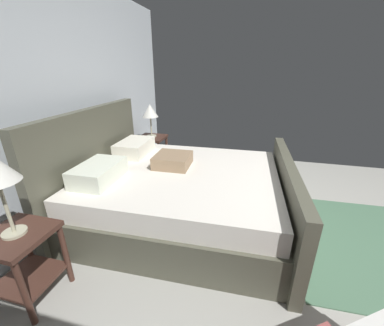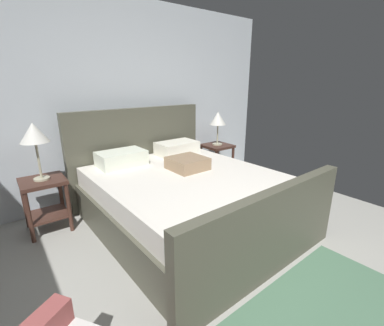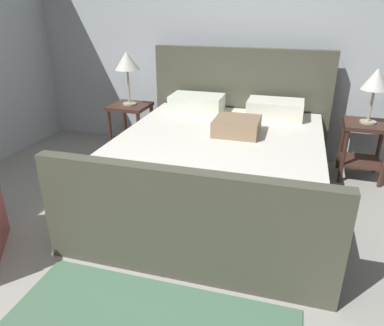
# 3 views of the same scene
# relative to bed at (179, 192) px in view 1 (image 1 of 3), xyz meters

# --- Properties ---
(ground_plane) EXTENTS (5.04, 6.17, 0.02)m
(ground_plane) POSITION_rel_bed_xyz_m (-0.17, -1.83, -0.36)
(ground_plane) COLOR #A7A69D
(wall_back) EXTENTS (5.16, 0.12, 2.67)m
(wall_back) POSITION_rel_bed_xyz_m (-0.17, 1.31, 0.98)
(wall_back) COLOR silver
(wall_back) RESTS_ON ground
(bed) EXTENTS (2.05, 2.37, 1.27)m
(bed) POSITION_rel_bed_xyz_m (0.00, 0.00, 0.00)
(bed) COLOR #515142
(bed) RESTS_ON ground
(nightstand_right) EXTENTS (0.44, 0.44, 0.60)m
(nightstand_right) POSITION_rel_bed_xyz_m (1.31, 0.89, 0.05)
(nightstand_right) COLOR #44281F
(nightstand_right) RESTS_ON ground
(table_lamp_right) EXTENTS (0.26, 0.26, 0.55)m
(table_lamp_right) POSITION_rel_bed_xyz_m (1.31, 0.89, 0.67)
(table_lamp_right) COLOR #B7B293
(table_lamp_right) RESTS_ON nightstand_right
(nightstand_left) EXTENTS (0.44, 0.44, 0.60)m
(nightstand_left) POSITION_rel_bed_xyz_m (-1.31, 0.81, 0.05)
(nightstand_left) COLOR #44281F
(nightstand_left) RESTS_ON ground
(area_rug) EXTENTS (1.73, 1.35, 0.01)m
(area_rug) POSITION_rel_bed_xyz_m (0.00, -1.91, -0.35)
(area_rug) COLOR #4F775B
(area_rug) RESTS_ON ground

